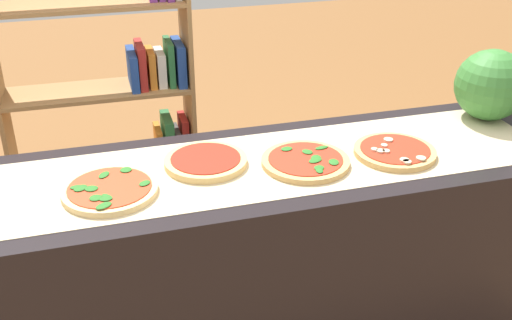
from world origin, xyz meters
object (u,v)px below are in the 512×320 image
object	(u,v)px
pizza_spinach_0	(110,190)
bookshelf	(125,105)
pizza_spinach_2	(306,161)
pizza_plain_1	(206,161)
watermelon	(491,85)
pizza_mushroom_3	(395,151)

from	to	relation	value
pizza_spinach_0	bookshelf	xyz separation A→B (m)	(0.13, 1.22, -0.22)
pizza_spinach_2	pizza_spinach_0	bearing A→B (deg)	-178.53
pizza_plain_1	pizza_spinach_0	bearing A→B (deg)	-161.91
watermelon	pizza_plain_1	bearing A→B (deg)	-175.37
pizza_spinach_2	watermelon	xyz separation A→B (m)	(0.78, 0.17, 0.12)
pizza_spinach_2	watermelon	world-z (taller)	watermelon
pizza_spinach_0	pizza_spinach_2	distance (m)	0.62
bookshelf	pizza_mushroom_3	bearing A→B (deg)	-56.82
pizza_mushroom_3	bookshelf	bearing A→B (deg)	123.18
pizza_mushroom_3	pizza_spinach_2	bearing A→B (deg)	177.09
pizza_plain_1	bookshelf	bearing A→B (deg)	98.98
watermelon	bookshelf	size ratio (longest dim) A/B	0.16
pizza_spinach_0	pizza_spinach_2	world-z (taller)	same
pizza_plain_1	pizza_mushroom_3	world-z (taller)	pizza_mushroom_3
pizza_spinach_2	pizza_mushroom_3	distance (m)	0.31
pizza_spinach_2	pizza_mushroom_3	xyz separation A→B (m)	(0.31, -0.02, 0.00)
pizza_plain_1	bookshelf	xyz separation A→B (m)	(-0.18, 1.11, -0.22)
bookshelf	pizza_spinach_2	bearing A→B (deg)	-67.93
watermelon	pizza_spinach_2	bearing A→B (deg)	-167.47
pizza_mushroom_3	pizza_plain_1	bearing A→B (deg)	170.72
pizza_plain_1	pizza_mushroom_3	distance (m)	0.63
pizza_mushroom_3	watermelon	size ratio (longest dim) A/B	1.03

